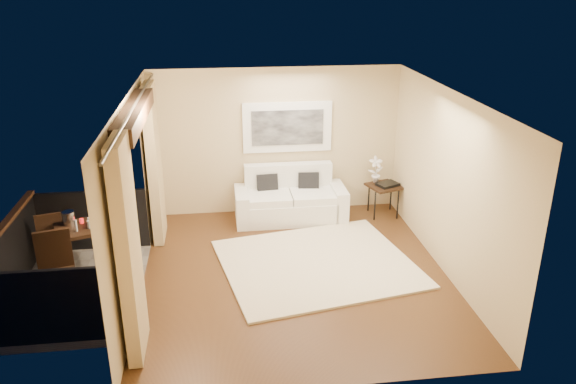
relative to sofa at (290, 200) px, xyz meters
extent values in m
plane|color=#4E2F17|center=(-0.20, -2.09, -0.34)|extent=(5.00, 5.00, 0.00)
plane|color=white|center=(-0.20, -2.09, 2.36)|extent=(5.00, 5.00, 0.00)
plane|color=tan|center=(-0.20, 0.41, 1.01)|extent=(4.50, 0.00, 4.50)
plane|color=tan|center=(-0.20, -4.59, 1.01)|extent=(4.50, 0.00, 4.50)
plane|color=tan|center=(2.05, -2.09, 1.01)|extent=(0.00, 5.00, 5.00)
plane|color=tan|center=(-2.45, -0.24, 1.01)|extent=(0.00, 2.70, 2.70)
plane|color=tan|center=(-2.45, -3.94, 1.01)|extent=(0.00, 2.70, 2.70)
plane|color=tan|center=(-2.45, -2.09, 2.21)|extent=(0.00, 2.40, 2.40)
cube|color=black|center=(-2.33, -2.09, 2.18)|extent=(0.28, 2.40, 0.22)
cube|color=#605B56|center=(-3.35, -2.09, -0.40)|extent=(1.80, 2.60, 0.12)
cube|color=black|center=(-4.21, -2.09, 0.16)|extent=(0.06, 2.60, 1.00)
cube|color=black|center=(-3.35, -0.82, 0.16)|extent=(1.80, 0.06, 1.00)
cube|color=black|center=(-3.35, -3.36, 0.16)|extent=(1.80, 0.06, 1.00)
cube|color=black|center=(-4.21, -2.09, 0.68)|extent=(0.10, 2.60, 0.06)
cube|color=tan|center=(-2.31, -0.54, 0.98)|extent=(0.16, 0.75, 2.62)
cube|color=tan|center=(-2.31, -3.64, 0.98)|extent=(0.16, 0.75, 2.62)
cylinder|color=#4C473F|center=(-2.31, -2.09, 2.29)|extent=(0.04, 4.80, 0.04)
cube|color=white|center=(0.00, 0.38, 1.28)|extent=(1.62, 0.05, 0.92)
cube|color=black|center=(0.00, 0.34, 1.28)|extent=(1.30, 0.02, 0.64)
cube|color=beige|center=(0.18, -1.84, -0.32)|extent=(3.26, 2.97, 0.04)
cube|color=white|center=(0.00, -0.07, -0.14)|extent=(1.62, 0.86, 0.40)
cube|color=white|center=(0.00, 0.26, 0.23)|extent=(1.62, 0.22, 0.78)
cube|color=white|center=(-0.89, -0.08, -0.04)|extent=(0.23, 0.86, 0.59)
cube|color=white|center=(0.89, -0.07, -0.04)|extent=(0.23, 0.86, 0.59)
cube|color=white|center=(-0.39, -0.10, 0.13)|extent=(0.77, 0.77, 0.13)
cube|color=white|center=(0.39, -0.10, 0.13)|extent=(0.77, 0.77, 0.13)
cube|color=black|center=(-0.40, 0.12, 0.29)|extent=(0.40, 0.21, 0.39)
cube|color=black|center=(0.36, 0.12, 0.29)|extent=(0.40, 0.22, 0.39)
cube|color=black|center=(1.73, -0.09, 0.23)|extent=(0.68, 0.68, 0.04)
cylinder|color=black|center=(1.52, -0.31, -0.07)|extent=(0.03, 0.03, 0.55)
cylinder|color=black|center=(1.95, -0.31, -0.07)|extent=(0.03, 0.03, 0.55)
cylinder|color=black|center=(1.52, 0.12, -0.07)|extent=(0.03, 0.03, 0.55)
cylinder|color=black|center=(1.95, 0.12, -0.07)|extent=(0.03, 0.03, 0.55)
cube|color=black|center=(1.79, -0.11, 0.27)|extent=(0.46, 0.41, 0.05)
imported|color=white|center=(1.61, 0.07, 0.50)|extent=(0.28, 0.20, 0.50)
cube|color=black|center=(-3.33, -1.68, 0.41)|extent=(0.84, 0.84, 0.05)
cylinder|color=black|center=(-3.59, -1.94, 0.02)|extent=(0.04, 0.04, 0.72)
cylinder|color=black|center=(-3.06, -1.94, 0.02)|extent=(0.04, 0.04, 0.72)
cylinder|color=black|center=(-3.59, -1.41, 0.02)|extent=(0.04, 0.04, 0.72)
cylinder|color=black|center=(-3.06, -1.41, 0.02)|extent=(0.04, 0.04, 0.72)
cube|color=black|center=(-3.88, -1.20, 0.06)|extent=(0.46, 0.46, 0.04)
cube|color=black|center=(-3.84, -1.37, 0.29)|extent=(0.38, 0.14, 0.49)
cylinder|color=black|center=(-3.77, -1.02, -0.15)|extent=(0.03, 0.03, 0.39)
cylinder|color=black|center=(-4.07, -1.09, -0.15)|extent=(0.03, 0.03, 0.39)
cylinder|color=black|center=(-3.70, -1.31, -0.15)|extent=(0.03, 0.03, 0.39)
cylinder|color=black|center=(-3.99, -1.39, -0.15)|extent=(0.03, 0.03, 0.39)
cube|color=black|center=(-3.45, -2.59, 0.15)|extent=(0.56, 0.56, 0.05)
cube|color=black|center=(-3.50, -2.39, 0.42)|extent=(0.46, 0.17, 0.60)
cylinder|color=black|center=(-3.58, -2.82, -0.11)|extent=(0.03, 0.03, 0.47)
cylinder|color=black|center=(-3.22, -2.73, -0.11)|extent=(0.03, 0.03, 0.47)
cylinder|color=black|center=(-3.68, -2.46, -0.11)|extent=(0.03, 0.03, 0.47)
cylinder|color=black|center=(-3.32, -2.37, -0.11)|extent=(0.03, 0.03, 0.47)
cylinder|color=silver|center=(-3.48, -1.56, 0.53)|extent=(0.18, 0.18, 0.20)
cylinder|color=red|center=(-3.31, -1.54, 0.47)|extent=(0.06, 0.06, 0.07)
cylinder|color=silver|center=(-3.33, -1.83, 0.52)|extent=(0.04, 0.04, 0.18)
cylinder|color=silver|center=(-3.16, -1.74, 0.49)|extent=(0.06, 0.06, 0.12)
cylinder|color=silver|center=(-3.18, -1.63, 0.49)|extent=(0.06, 0.06, 0.12)
camera|label=1|loc=(-1.24, -9.43, 3.90)|focal=35.00mm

